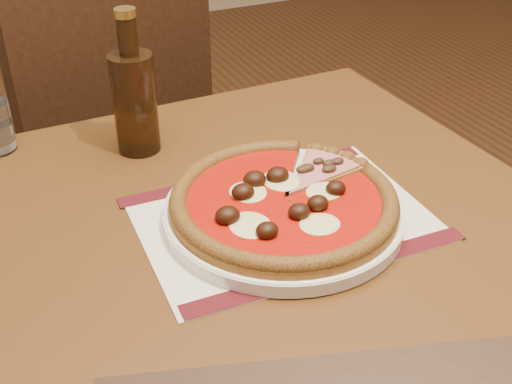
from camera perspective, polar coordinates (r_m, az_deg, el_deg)
table at (r=0.93m, az=0.54°, el=-7.46°), size 0.81×0.81×0.75m
chair_far at (r=1.54m, az=-13.68°, el=5.11°), size 0.58×0.58×0.97m
placemat at (r=0.86m, az=2.44°, el=-2.35°), size 0.39×0.28×0.00m
plate at (r=0.86m, az=2.45°, el=-1.80°), size 0.32×0.32×0.02m
pizza at (r=0.85m, az=2.47°, el=-0.70°), size 0.30×0.30×0.04m
ham_slice at (r=0.93m, az=5.29°, el=2.27°), size 0.15×0.11×0.02m
bottle at (r=1.01m, az=-10.76°, el=8.21°), size 0.07×0.07×0.23m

